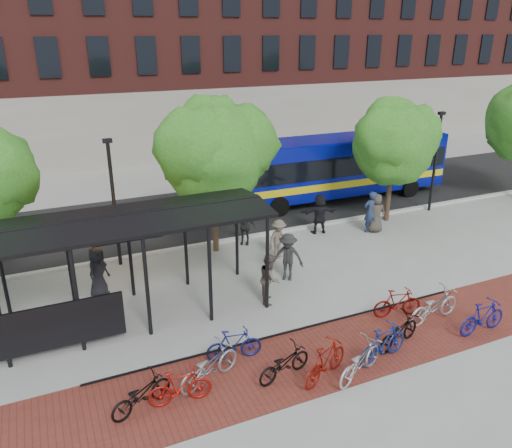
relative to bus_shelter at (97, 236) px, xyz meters
name	(u,v)px	position (x,y,z in m)	size (l,w,h in m)	color
ground	(315,269)	(8.13, 0.48, -3.00)	(160.00, 160.00, 0.00)	#9E9E99
asphalt_street	(239,208)	(8.13, 8.48, -2.99)	(160.00, 8.00, 0.01)	black
curb	(272,233)	(8.13, 4.48, -2.94)	(160.00, 0.25, 0.12)	#B7B7B2
brick_strip	(342,350)	(6.13, -4.52, -3.00)	(24.00, 3.00, 0.01)	maroon
bike_rack_rail	(289,344)	(4.83, -3.62, -3.00)	(12.00, 0.05, 0.95)	black
building_brick	(267,15)	(18.13, 26.48, 7.00)	(55.00, 14.00, 20.00)	maroon
bus_shelter	(97,236)	(0.00, 0.00, 0.00)	(10.60, 3.07, 3.60)	black
tree_b	(215,148)	(5.23, 3.83, 1.46)	(5.15, 4.20, 6.47)	#382619
tree_c	(395,139)	(14.22, 3.83, 1.06)	(4.66, 3.80, 5.92)	#382619
lamp_post_left	(114,200)	(1.13, 4.08, -0.25)	(0.35, 0.20, 5.12)	black
lamp_post_right	(436,159)	(17.13, 4.08, -0.25)	(0.35, 0.20, 5.12)	black
bus	(336,164)	(13.63, 7.79, -1.02)	(12.84, 3.24, 3.45)	#071091
bike_0	(141,394)	(0.18, -4.57, -2.55)	(0.60, 1.72, 0.90)	black
bike_1	(180,387)	(1.13, -4.75, -2.51)	(0.46, 1.63, 0.98)	#9E150E
bike_2	(209,366)	(2.06, -4.28, -2.48)	(0.69, 1.99, 1.05)	gray
bike_3	(234,345)	(3.04, -3.61, -2.51)	(0.46, 1.62, 0.98)	navy
bike_4	(284,363)	(3.98, -4.91, -2.54)	(0.60, 1.73, 0.91)	black
bike_5	(325,361)	(4.97, -5.42, -2.45)	(0.52, 1.84, 1.11)	maroon
bike_6	(360,361)	(5.87, -5.72, -2.49)	(0.68, 1.94, 1.02)	#9D9DA0
bike_7	(383,343)	(6.91, -5.37, -2.44)	(0.52, 1.85, 1.11)	navy
bike_8	(398,332)	(7.76, -4.99, -2.52)	(0.64, 1.84, 0.97)	black
bike_9	(397,303)	(8.80, -3.64, -2.50)	(0.47, 1.66, 1.00)	maroon
bike_10	(434,306)	(9.72, -4.34, -2.45)	(0.72, 2.07, 1.09)	#A4A4A6
bike_11	(483,317)	(10.60, -5.49, -2.45)	(0.51, 1.82, 1.09)	navy
pedestrian_0	(98,272)	(0.04, 1.80, -2.07)	(0.91, 0.59, 1.86)	black
pedestrian_3	(278,239)	(7.26, 2.05, -2.16)	(1.08, 0.62, 1.67)	brown
pedestrian_4	(244,227)	(6.53, 3.94, -2.18)	(0.96, 0.40, 1.64)	#272727
pedestrian_5	(319,214)	(10.21, 3.73, -2.05)	(1.76, 0.56, 1.90)	black
pedestrian_6	(376,213)	(12.68, 2.79, -2.07)	(0.91, 0.59, 1.86)	#3F3A32
pedestrian_7	(371,212)	(12.44, 2.86, -2.01)	(0.72, 0.47, 1.98)	navy
pedestrian_8	(270,278)	(5.40, -1.02, -2.11)	(0.86, 0.67, 1.77)	brown
pedestrian_9	(288,257)	(6.71, 0.16, -2.06)	(1.21, 0.69, 1.87)	#262626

